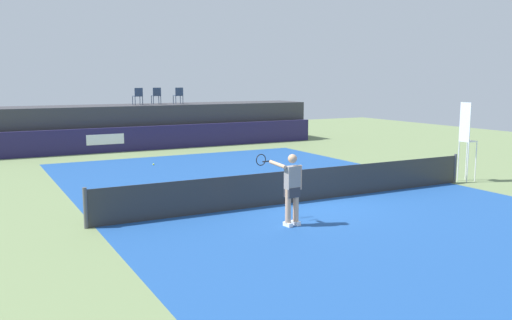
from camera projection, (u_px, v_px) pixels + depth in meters
The scene contains 13 objects.
ground_plane at pixel (255, 184), 18.60m from camera, with size 48.00×48.00×0.00m, color #6B7F51.
court_inner at pixel (303, 201), 15.98m from camera, with size 12.00×22.00×0.00m, color #1C478C.
sponsor_wall at pixel (158, 138), 27.67m from camera, with size 18.00×0.22×1.20m.
spectator_platform at pixel (148, 125), 29.18m from camera, with size 18.00×2.80×2.20m, color #38383D.
spectator_chair_far_left at pixel (138, 95), 28.45m from camera, with size 0.47×0.47×0.89m.
spectator_chair_left at pixel (156, 95), 29.24m from camera, with size 0.46×0.46×0.89m.
spectator_chair_center at pixel (178, 95), 29.42m from camera, with size 0.44×0.44×0.89m.
umpire_chair at pixel (466, 136), 18.84m from camera, with size 0.44×0.44×2.76m.
tennis_net at pixel (304, 185), 15.91m from camera, with size 12.40×0.02×0.95m, color #2D2D2D.
net_post_near at pixel (85, 208), 13.03m from camera, with size 0.10×0.10×1.00m, color #4C4C51.
net_post_far at pixel (455, 168), 18.79m from camera, with size 0.10×0.10×1.00m, color #4C4C51.
tennis_player at pixel (291, 187), 13.22m from camera, with size 0.78×1.13×1.77m.
tennis_ball at pixel (153, 164), 22.66m from camera, with size 0.07×0.07×0.07m, color #D8EA33.
Camera 1 is at (-8.57, -13.14, 3.56)m, focal length 38.29 mm.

